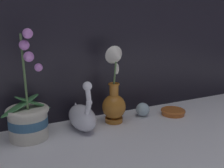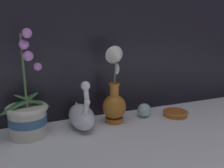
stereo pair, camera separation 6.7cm
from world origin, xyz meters
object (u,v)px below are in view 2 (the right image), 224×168
at_px(swan_figurine, 81,115).
at_px(blue_vase, 115,97).
at_px(glass_sphere, 144,110).
at_px(amber_dish, 175,113).
at_px(orchid_potted_plant, 28,115).

height_order(swan_figurine, blue_vase, blue_vase).
relative_size(glass_sphere, amber_dish, 0.55).
bearing_deg(orchid_potted_plant, amber_dish, -3.45).
xyz_separation_m(blue_vase, amber_dish, (0.28, -0.04, -0.10)).
xyz_separation_m(orchid_potted_plant, swan_figurine, (0.20, -0.01, -0.03)).
relative_size(swan_figurine, amber_dish, 1.86).
relative_size(orchid_potted_plant, swan_figurine, 1.91).
xyz_separation_m(swan_figurine, glass_sphere, (0.29, 0.01, -0.02)).
distance_m(orchid_potted_plant, glass_sphere, 0.49).
bearing_deg(blue_vase, amber_dish, -7.23).
distance_m(orchid_potted_plant, swan_figurine, 0.20).
relative_size(orchid_potted_plant, amber_dish, 3.55).
bearing_deg(amber_dish, swan_figurine, 175.60).
bearing_deg(swan_figurine, blue_vase, 1.15).
distance_m(orchid_potted_plant, amber_dish, 0.63).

